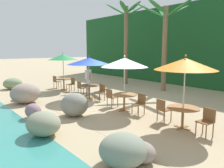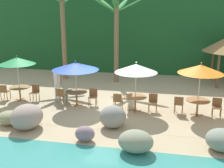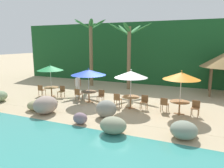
% 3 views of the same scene
% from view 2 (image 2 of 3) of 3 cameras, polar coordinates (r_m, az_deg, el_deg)
% --- Properties ---
extents(ground_plane, '(120.00, 120.00, 0.00)m').
position_cam_2_polar(ground_plane, '(13.44, -0.00, -5.15)').
color(ground_plane, tan).
extents(terrace_deck, '(18.00, 5.20, 0.01)m').
position_cam_2_polar(terrace_deck, '(13.44, -0.00, -5.14)').
color(terrace_deck, tan).
rests_on(terrace_deck, ground).
extents(foliage_backdrop, '(28.00, 2.40, 6.00)m').
position_cam_2_polar(foliage_backdrop, '(21.55, 4.84, 10.76)').
color(foliage_backdrop, '#194C23').
rests_on(foliage_backdrop, ground).
extents(rock_seawall, '(13.44, 2.87, 1.02)m').
position_cam_2_polar(rock_seawall, '(10.98, -11.44, -8.05)').
color(rock_seawall, gray).
rests_on(rock_seawall, ground).
extents(umbrella_green, '(1.93, 1.93, 2.49)m').
position_cam_2_polar(umbrella_green, '(14.93, -19.86, 4.72)').
color(umbrella_green, silver).
rests_on(umbrella_green, ground).
extents(dining_table_green, '(1.10, 1.10, 0.74)m').
position_cam_2_polar(dining_table_green, '(15.27, -19.33, -1.08)').
color(dining_table_green, olive).
rests_on(dining_table_green, ground).
extents(chair_green_seaward, '(0.43, 0.44, 0.87)m').
position_cam_2_polar(chair_green_seaward, '(14.99, -16.29, -1.54)').
color(chair_green_seaward, brown).
rests_on(chair_green_seaward, ground).
extents(chair_green_inland, '(0.45, 0.46, 0.87)m').
position_cam_2_polar(chair_green_inland, '(15.62, -22.25, -1.40)').
color(chair_green_inland, brown).
rests_on(chair_green_inland, ground).
extents(umbrella_blue, '(2.36, 2.36, 2.37)m').
position_cam_2_polar(umbrella_blue, '(13.40, -7.90, 3.83)').
color(umbrella_blue, silver).
rests_on(umbrella_blue, ground).
extents(dining_table_blue, '(1.10, 1.10, 0.74)m').
position_cam_2_polar(dining_table_blue, '(13.76, -7.68, -2.10)').
color(dining_table_blue, olive).
rests_on(dining_table_blue, ground).
extents(chair_blue_seaward, '(0.46, 0.47, 0.87)m').
position_cam_2_polar(chair_blue_seaward, '(13.71, -4.12, -2.51)').
color(chair_blue_seaward, brown).
rests_on(chair_blue_seaward, ground).
extents(chair_blue_inland, '(0.45, 0.46, 0.87)m').
position_cam_2_polar(chair_blue_inland, '(14.07, -10.99, -2.29)').
color(chair_blue_inland, brown).
rests_on(chair_blue_inland, ground).
extents(umbrella_white, '(2.03, 2.03, 2.45)m').
position_cam_2_polar(umbrella_white, '(12.51, 5.23, 3.41)').
color(umbrella_white, silver).
rests_on(umbrella_white, ground).
extents(dining_table_white, '(1.10, 1.10, 0.74)m').
position_cam_2_polar(dining_table_white, '(12.91, 5.07, -3.20)').
color(dining_table_white, olive).
rests_on(dining_table_white, ground).
extents(chair_white_seaward, '(0.42, 0.43, 0.87)m').
position_cam_2_polar(chair_white_seaward, '(12.97, 8.84, -3.71)').
color(chair_white_seaward, brown).
rests_on(chair_white_seaward, ground).
extents(chair_white_inland, '(0.43, 0.44, 0.87)m').
position_cam_2_polar(chair_white_inland, '(13.00, 1.28, -3.49)').
color(chair_white_inland, brown).
rests_on(chair_white_inland, ground).
extents(umbrella_orange, '(2.05, 2.05, 2.53)m').
position_cam_2_polar(umbrella_orange, '(12.56, 18.64, 3.08)').
color(umbrella_orange, silver).
rests_on(umbrella_orange, ground).
extents(dining_table_orange, '(1.10, 1.10, 0.74)m').
position_cam_2_polar(dining_table_orange, '(12.97, 18.04, -3.83)').
color(dining_table_orange, olive).
rests_on(dining_table_orange, ground).
extents(chair_orange_seaward, '(0.47, 0.47, 0.87)m').
position_cam_2_polar(chair_orange_seaward, '(13.13, 21.72, -4.42)').
color(chair_orange_seaward, brown).
rests_on(chair_orange_seaward, ground).
extents(chair_orange_inland, '(0.47, 0.47, 0.87)m').
position_cam_2_polar(chair_orange_inland, '(12.93, 14.23, -4.07)').
color(chair_orange_inland, brown).
rests_on(chair_orange_inland, ground).
extents(palm_tree_nearest, '(3.16, 3.01, 6.11)m').
position_cam_2_polar(palm_tree_nearest, '(18.93, -10.55, 13.23)').
color(palm_tree_nearest, brown).
rests_on(palm_tree_nearest, ground).
extents(palm_tree_second, '(3.46, 3.86, 5.66)m').
position_cam_2_polar(palm_tree_second, '(17.78, 0.91, 12.33)').
color(palm_tree_second, brown).
rests_on(palm_tree_second, ground).
extents(waiter_in_white, '(0.52, 0.35, 1.70)m').
position_cam_2_polar(waiter_in_white, '(14.95, -11.83, 0.60)').
color(waiter_in_white, white).
rests_on(waiter_in_white, ground).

